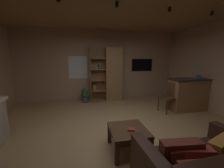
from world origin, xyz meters
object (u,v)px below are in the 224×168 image
(tissue_box, at_px, (198,76))
(bookshelf_cabinet, at_px, (111,75))
(potted_floor_plant, at_px, (85,95))
(wall_mounted_tv, at_px, (142,65))
(kitchen_bar_counter, at_px, (191,94))
(table_book_0, at_px, (131,129))
(dining_chair, at_px, (169,95))
(coffee_table, at_px, (128,133))

(tissue_box, bearing_deg, bookshelf_cabinet, 147.65)
(potted_floor_plant, distance_m, wall_mounted_tv, 2.73)
(kitchen_bar_counter, relative_size, table_book_0, 11.84)
(dining_chair, relative_size, potted_floor_plant, 1.60)
(tissue_box, bearing_deg, coffee_table, -151.09)
(bookshelf_cabinet, relative_size, potted_floor_plant, 3.65)
(dining_chair, distance_m, potted_floor_plant, 3.02)
(potted_floor_plant, bearing_deg, coffee_table, -76.94)
(table_book_0, bearing_deg, tissue_box, 30.01)
(table_book_0, relative_size, wall_mounted_tv, 0.14)
(tissue_box, distance_m, dining_chair, 1.18)
(tissue_box, relative_size, potted_floor_plant, 0.21)
(potted_floor_plant, relative_size, wall_mounted_tv, 0.63)
(tissue_box, relative_size, dining_chair, 0.13)
(kitchen_bar_counter, relative_size, coffee_table, 2.13)
(tissue_box, relative_size, wall_mounted_tv, 0.13)
(kitchen_bar_counter, relative_size, potted_floor_plant, 2.53)
(table_book_0, height_order, potted_floor_plant, potted_floor_plant)
(coffee_table, bearing_deg, bookshelf_cabinet, 83.65)
(bookshelf_cabinet, height_order, table_book_0, bookshelf_cabinet)
(table_book_0, bearing_deg, kitchen_bar_counter, 31.53)
(tissue_box, xyz_separation_m, coffee_table, (-2.90, -1.60, -0.76))
(dining_chair, xyz_separation_m, wall_mounted_tv, (-0.12, 1.88, 0.88))
(tissue_box, bearing_deg, wall_mounted_tv, 122.23)
(tissue_box, height_order, potted_floor_plant, tissue_box)
(bookshelf_cabinet, distance_m, dining_chair, 2.31)
(coffee_table, distance_m, potted_floor_plant, 3.17)
(kitchen_bar_counter, height_order, tissue_box, tissue_box)
(table_book_0, bearing_deg, coffee_table, 117.99)
(table_book_0, relative_size, dining_chair, 0.13)
(coffee_table, xyz_separation_m, wall_mounted_tv, (1.75, 3.42, 1.07))
(kitchen_bar_counter, height_order, potted_floor_plant, kitchen_bar_counter)
(bookshelf_cabinet, bearing_deg, tissue_box, -32.35)
(wall_mounted_tv, bearing_deg, tissue_box, -57.77)
(bookshelf_cabinet, distance_m, table_book_0, 3.34)
(bookshelf_cabinet, distance_m, potted_floor_plant, 1.31)
(tissue_box, distance_m, wall_mounted_tv, 2.18)
(tissue_box, bearing_deg, potted_floor_plant, 157.67)
(wall_mounted_tv, bearing_deg, bookshelf_cabinet, -171.42)
(kitchen_bar_counter, bearing_deg, bookshelf_cabinet, 144.64)
(wall_mounted_tv, bearing_deg, coffee_table, -117.11)
(bookshelf_cabinet, bearing_deg, dining_chair, -47.86)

